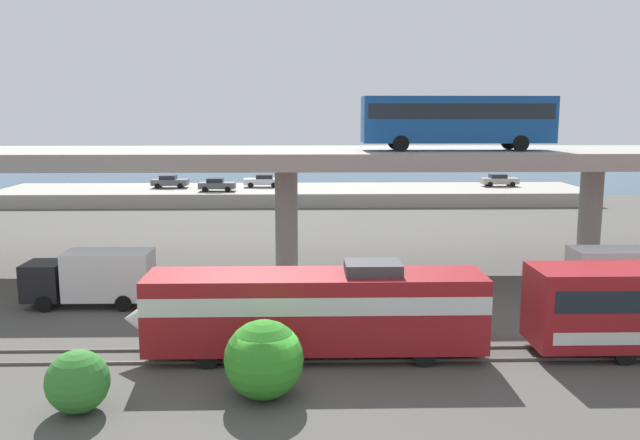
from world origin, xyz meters
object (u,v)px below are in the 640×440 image
(parked_car_1, at_px, (217,185))
(parked_car_3, at_px, (170,181))
(transit_bus_on_overpass, at_px, (458,118))
(service_truck_east, at_px, (93,277))
(parked_car_2, at_px, (263,181))
(service_truck_west, at_px, (628,273))
(parked_car_0, at_px, (499,180))
(train_locomotive, at_px, (299,308))

(parked_car_1, relative_size, parked_car_3, 0.97)
(transit_bus_on_overpass, height_order, service_truck_east, transit_bus_on_overpass)
(parked_car_2, bearing_deg, service_truck_east, 81.55)
(service_truck_east, bearing_deg, service_truck_west, -180.00)
(transit_bus_on_overpass, distance_m, parked_car_0, 40.92)
(parked_car_1, xyz_separation_m, parked_car_2, (5.02, 4.19, 0.00))
(train_locomotive, height_order, transit_bus_on_overpass, transit_bus_on_overpass)
(parked_car_1, bearing_deg, train_locomotive, -78.55)
(parked_car_0, bearing_deg, parked_car_2, -179.89)
(transit_bus_on_overpass, bearing_deg, parked_car_2, 111.32)
(parked_car_2, bearing_deg, parked_car_0, -179.89)
(train_locomotive, height_order, parked_car_0, train_locomotive)
(train_locomotive, relative_size, service_truck_east, 2.27)
(parked_car_2, distance_m, parked_car_3, 11.10)
(service_truck_east, relative_size, parked_car_3, 1.59)
(transit_bus_on_overpass, relative_size, parked_car_1, 2.90)
(train_locomotive, distance_m, parked_car_2, 52.36)
(transit_bus_on_overpass, height_order, service_truck_west, transit_bus_on_overpass)
(service_truck_west, relative_size, parked_car_1, 1.65)
(parked_car_0, relative_size, parked_car_2, 0.98)
(train_locomotive, distance_m, parked_car_1, 48.94)
(service_truck_east, distance_m, parked_car_0, 56.64)
(parked_car_1, bearing_deg, parked_car_2, 39.88)
(parked_car_1, relative_size, parked_car_2, 0.93)
(parked_car_3, bearing_deg, train_locomotive, -72.98)
(service_truck_west, xyz_separation_m, parked_car_3, (-34.06, 43.68, 0.68))
(train_locomotive, bearing_deg, service_truck_east, -35.01)
(service_truck_east, xyz_separation_m, parked_car_2, (6.57, 44.26, 0.68))
(parked_car_3, bearing_deg, transit_bus_on_overpass, -55.16)
(parked_car_0, relative_size, parked_car_1, 1.06)
(train_locomotive, height_order, parked_car_1, train_locomotive)
(service_truck_west, height_order, parked_car_1, parked_car_1)
(train_locomotive, bearing_deg, parked_car_1, -78.55)
(train_locomotive, height_order, service_truck_west, train_locomotive)
(service_truck_east, relative_size, parked_car_1, 1.65)
(service_truck_west, relative_size, service_truck_east, 1.00)
(service_truck_west, xyz_separation_m, parked_car_1, (-27.99, 40.06, 0.68))
(service_truck_east, distance_m, parked_car_2, 44.75)
(parked_car_1, bearing_deg, service_truck_east, -92.23)
(train_locomotive, height_order, service_truck_east, train_locomotive)
(transit_bus_on_overpass, bearing_deg, train_locomotive, -124.36)
(train_locomotive, relative_size, parked_car_1, 3.73)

